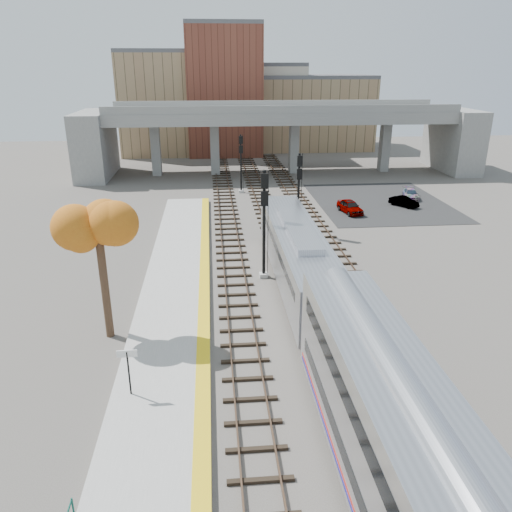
{
  "coord_description": "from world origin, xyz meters",
  "views": [
    {
      "loc": [
        -4.65,
        -24.47,
        14.32
      ],
      "look_at": [
        -1.86,
        6.1,
        2.5
      ],
      "focal_mm": 35.0,
      "sensor_mm": 36.0,
      "label": 1
    }
  ],
  "objects_px": {
    "signal_mast_near": "(264,225)",
    "tree": "(97,224)",
    "locomotive": "(297,254)",
    "car_a": "(350,207)",
    "signal_mast_mid": "(298,194)",
    "car_b": "(404,202)",
    "signal_mast_far": "(241,165)",
    "car_c": "(411,194)"
  },
  "relations": [
    {
      "from": "signal_mast_mid",
      "to": "car_a",
      "type": "relative_size",
      "value": 1.85
    },
    {
      "from": "car_a",
      "to": "locomotive",
      "type": "bearing_deg",
      "value": -126.89
    },
    {
      "from": "signal_mast_mid",
      "to": "car_b",
      "type": "xyz_separation_m",
      "value": [
        12.88,
        7.78,
        -3.01
      ]
    },
    {
      "from": "locomotive",
      "to": "car_a",
      "type": "relative_size",
      "value": 4.91
    },
    {
      "from": "signal_mast_far",
      "to": "car_b",
      "type": "xyz_separation_m",
      "value": [
        16.98,
        -7.92,
        -2.75
      ]
    },
    {
      "from": "signal_mast_near",
      "to": "signal_mast_far",
      "type": "height_order",
      "value": "signal_mast_near"
    },
    {
      "from": "locomotive",
      "to": "signal_mast_mid",
      "type": "relative_size",
      "value": 2.65
    },
    {
      "from": "signal_mast_near",
      "to": "tree",
      "type": "xyz_separation_m",
      "value": [
        -9.49,
        -7.41,
        2.65
      ]
    },
    {
      "from": "tree",
      "to": "signal_mast_mid",
      "type": "bearing_deg",
      "value": 51.66
    },
    {
      "from": "signal_mast_far",
      "to": "tree",
      "type": "distance_m",
      "value": 34.4
    },
    {
      "from": "signal_mast_near",
      "to": "car_b",
      "type": "height_order",
      "value": "signal_mast_near"
    },
    {
      "from": "tree",
      "to": "signal_mast_near",
      "type": "bearing_deg",
      "value": 37.98
    },
    {
      "from": "signal_mast_far",
      "to": "car_c",
      "type": "distance_m",
      "value": 19.76
    },
    {
      "from": "signal_mast_near",
      "to": "signal_mast_far",
      "type": "distance_m",
      "value": 25.49
    },
    {
      "from": "signal_mast_far",
      "to": "signal_mast_near",
      "type": "bearing_deg",
      "value": -90.0
    },
    {
      "from": "car_a",
      "to": "signal_mast_mid",
      "type": "bearing_deg",
      "value": -148.3
    },
    {
      "from": "locomotive",
      "to": "signal_mast_mid",
      "type": "bearing_deg",
      "value": 79.95
    },
    {
      "from": "signal_mast_near",
      "to": "car_c",
      "type": "bearing_deg",
      "value": 47.6
    },
    {
      "from": "signal_mast_far",
      "to": "car_b",
      "type": "distance_m",
      "value": 18.94
    },
    {
      "from": "locomotive",
      "to": "car_c",
      "type": "bearing_deg",
      "value": 52.86
    },
    {
      "from": "car_b",
      "to": "tree",
      "type": "bearing_deg",
      "value": -171.9
    },
    {
      "from": "car_a",
      "to": "car_c",
      "type": "distance_m",
      "value": 9.89
    },
    {
      "from": "signal_mast_near",
      "to": "signal_mast_mid",
      "type": "bearing_deg",
      "value": 67.25
    },
    {
      "from": "signal_mast_mid",
      "to": "tree",
      "type": "bearing_deg",
      "value": -128.34
    },
    {
      "from": "signal_mast_far",
      "to": "tree",
      "type": "xyz_separation_m",
      "value": [
        -9.49,
        -32.89,
        3.29
      ]
    },
    {
      "from": "tree",
      "to": "car_b",
      "type": "bearing_deg",
      "value": 43.33
    },
    {
      "from": "car_a",
      "to": "car_c",
      "type": "xyz_separation_m",
      "value": [
        8.44,
        5.14,
        -0.13
      ]
    },
    {
      "from": "tree",
      "to": "car_c",
      "type": "relative_size",
      "value": 2.43
    },
    {
      "from": "locomotive",
      "to": "car_a",
      "type": "xyz_separation_m",
      "value": [
        8.46,
        17.18,
        -1.58
      ]
    },
    {
      "from": "signal_mast_far",
      "to": "tree",
      "type": "height_order",
      "value": "tree"
    },
    {
      "from": "signal_mast_mid",
      "to": "car_c",
      "type": "distance_m",
      "value": 18.79
    },
    {
      "from": "tree",
      "to": "car_c",
      "type": "height_order",
      "value": "tree"
    },
    {
      "from": "signal_mast_far",
      "to": "car_c",
      "type": "height_order",
      "value": "signal_mast_far"
    },
    {
      "from": "car_b",
      "to": "signal_mast_far",
      "type": "bearing_deg",
      "value": 119.74
    },
    {
      "from": "car_a",
      "to": "tree",
      "type": "bearing_deg",
      "value": -141.65
    },
    {
      "from": "signal_mast_far",
      "to": "car_b",
      "type": "relative_size",
      "value": 2.1
    },
    {
      "from": "locomotive",
      "to": "signal_mast_mid",
      "type": "height_order",
      "value": "signal_mast_mid"
    },
    {
      "from": "signal_mast_near",
      "to": "signal_mast_mid",
      "type": "distance_m",
      "value": 10.61
    },
    {
      "from": "car_c",
      "to": "signal_mast_mid",
      "type": "bearing_deg",
      "value": -131.39
    },
    {
      "from": "locomotive",
      "to": "signal_mast_far",
      "type": "bearing_deg",
      "value": 94.45
    },
    {
      "from": "car_c",
      "to": "locomotive",
      "type": "bearing_deg",
      "value": -115.05
    },
    {
      "from": "signal_mast_mid",
      "to": "car_b",
      "type": "height_order",
      "value": "signal_mast_mid"
    }
  ]
}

